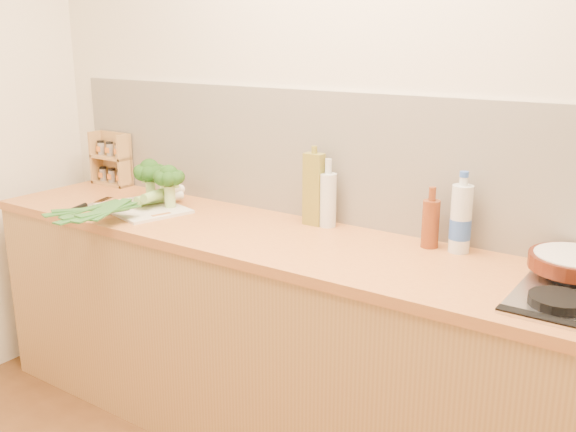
% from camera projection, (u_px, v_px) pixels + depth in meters
% --- Properties ---
extents(room_shell, '(3.50, 3.50, 3.50)m').
position_uv_depth(room_shell, '(360.00, 161.00, 2.56)').
color(room_shell, beige).
rests_on(room_shell, ground).
extents(counter, '(3.20, 0.62, 0.90)m').
position_uv_depth(counter, '(319.00, 352.00, 2.52)').
color(counter, '#AB7F47').
rests_on(counter, ground).
extents(chopping_board, '(0.46, 0.39, 0.01)m').
position_uv_depth(chopping_board, '(143.00, 208.00, 2.88)').
color(chopping_board, beige).
rests_on(chopping_board, counter).
extents(broccoli_left, '(0.15, 0.15, 0.20)m').
position_uv_depth(broccoli_left, '(150.00, 172.00, 2.96)').
color(broccoli_left, '#A3C573').
rests_on(broccoli_left, chopping_board).
extents(broccoli_right, '(0.14, 0.14, 0.19)m').
position_uv_depth(broccoli_right, '(169.00, 178.00, 2.84)').
color(broccoli_right, '#A3C573').
rests_on(broccoli_right, chopping_board).
extents(leek_front, '(0.26, 0.61, 0.04)m').
position_uv_depth(leek_front, '(132.00, 203.00, 2.86)').
color(leek_front, white).
rests_on(leek_front, chopping_board).
extents(leek_mid, '(0.11, 0.71, 0.04)m').
position_uv_depth(leek_mid, '(139.00, 201.00, 2.82)').
color(leek_mid, white).
rests_on(leek_mid, chopping_board).
extents(leek_back, '(0.15, 0.66, 0.04)m').
position_uv_depth(leek_back, '(143.00, 199.00, 2.77)').
color(leek_back, white).
rests_on(leek_back, chopping_board).
extents(chefs_knife, '(0.13, 0.33, 0.02)m').
position_uv_depth(chefs_knife, '(82.00, 207.00, 2.88)').
color(chefs_knife, silver).
rests_on(chefs_knife, counter).
extents(spice_rack, '(0.23, 0.09, 0.27)m').
position_uv_depth(spice_rack, '(113.00, 162.00, 3.34)').
color(spice_rack, tan).
rests_on(spice_rack, counter).
extents(oil_tin, '(0.08, 0.05, 0.33)m').
position_uv_depth(oil_tin, '(314.00, 189.00, 2.61)').
color(oil_tin, '#9C9633').
rests_on(oil_tin, counter).
extents(glass_bottle, '(0.07, 0.07, 0.28)m').
position_uv_depth(glass_bottle, '(328.00, 199.00, 2.60)').
color(glass_bottle, silver).
rests_on(glass_bottle, counter).
extents(amber_bottle, '(0.06, 0.06, 0.23)m').
position_uv_depth(amber_bottle, '(431.00, 223.00, 2.34)').
color(amber_bottle, brown).
rests_on(amber_bottle, counter).
extents(water_bottle, '(0.08, 0.08, 0.28)m').
position_uv_depth(water_bottle, '(461.00, 221.00, 2.29)').
color(water_bottle, silver).
rests_on(water_bottle, counter).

